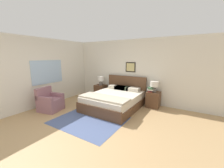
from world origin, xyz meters
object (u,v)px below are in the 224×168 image
object	(u,v)px
table_lamp_by_door	(154,85)
bed	(114,100)
nightstand_near_window	(101,91)
nightstand_by_door	(153,99)
armchair	(50,102)
table_lamp_near_window	(101,79)

from	to	relation	value
table_lamp_by_door	bed	bearing A→B (deg)	-147.38
table_lamp_by_door	nightstand_near_window	bearing A→B (deg)	179.86
nightstand_near_window	nightstand_by_door	world-z (taller)	same
nightstand_by_door	armchair	bearing A→B (deg)	-143.55
armchair	table_lamp_by_door	world-z (taller)	table_lamp_by_door
nightstand_near_window	table_lamp_by_door	world-z (taller)	table_lamp_by_door
nightstand_by_door	table_lamp_near_window	distance (m)	2.53
nightstand_by_door	table_lamp_by_door	world-z (taller)	table_lamp_by_door
nightstand_by_door	table_lamp_near_window	xyz separation A→B (m)	(-2.46, -0.01, 0.57)
bed	armchair	distance (m)	2.33
nightstand_near_window	nightstand_by_door	distance (m)	2.47
armchair	nightstand_by_door	distance (m)	3.81
nightstand_near_window	nightstand_by_door	size ratio (longest dim) A/B	1.00
bed	table_lamp_by_door	size ratio (longest dim) A/B	5.26
armchair	nightstand_by_door	world-z (taller)	armchair
nightstand_by_door	table_lamp_by_door	size ratio (longest dim) A/B	1.47
nightstand_by_door	table_lamp_by_door	xyz separation A→B (m)	(0.01, -0.01, 0.57)
nightstand_near_window	table_lamp_near_window	xyz separation A→B (m)	(0.01, -0.01, 0.57)
armchair	nightstand_by_door	size ratio (longest dim) A/B	1.38
nightstand_by_door	table_lamp_by_door	bearing A→B (deg)	-23.85
nightstand_by_door	table_lamp_near_window	size ratio (longest dim) A/B	1.47
bed	nightstand_near_window	size ratio (longest dim) A/B	3.58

